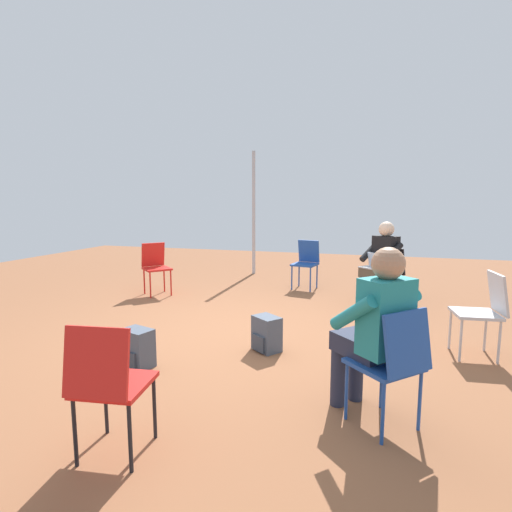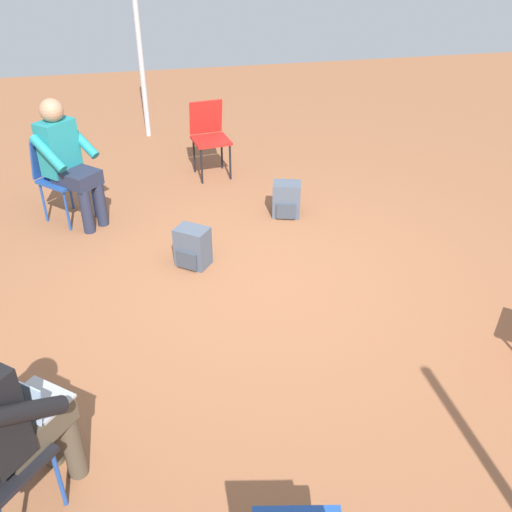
{
  "view_description": "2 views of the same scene",
  "coord_description": "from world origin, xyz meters",
  "px_view_note": "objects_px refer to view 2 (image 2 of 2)",
  "views": [
    {
      "loc": [
        -1.55,
        4.24,
        1.54
      ],
      "look_at": [
        -0.25,
        -0.09,
        0.91
      ],
      "focal_mm": 28.0,
      "sensor_mm": 36.0,
      "label": 1
    },
    {
      "loc": [
        -0.85,
        -3.91,
        2.76
      ],
      "look_at": [
        -0.12,
        -0.4,
        0.52
      ],
      "focal_mm": 40.0,
      "sensor_mm": 36.0,
      "label": 2
    }
  ],
  "objects_px": {
    "chair_north": "(209,133)",
    "backpack_by_empty_chair": "(193,249)",
    "person_with_laptop": "(3,412)",
    "person_in_teal": "(67,157)",
    "backpack_near_laptop_user": "(287,201)",
    "chair_northwest": "(59,172)"
  },
  "relations": [
    {
      "from": "person_with_laptop",
      "to": "backpack_near_laptop_user",
      "type": "bearing_deg",
      "value": 93.35
    },
    {
      "from": "person_with_laptop",
      "to": "person_in_teal",
      "type": "height_order",
      "value": "same"
    },
    {
      "from": "person_with_laptop",
      "to": "person_in_teal",
      "type": "bearing_deg",
      "value": 128.54
    },
    {
      "from": "person_with_laptop",
      "to": "backpack_near_laptop_user",
      "type": "distance_m",
      "value": 3.69
    },
    {
      "from": "person_with_laptop",
      "to": "backpack_by_empty_chair",
      "type": "xyz_separation_m",
      "value": [
        1.13,
        2.2,
        -0.53
      ]
    },
    {
      "from": "backpack_by_empty_chair",
      "to": "person_with_laptop",
      "type": "bearing_deg",
      "value": -117.1
    },
    {
      "from": "chair_north",
      "to": "person_with_laptop",
      "type": "xyz_separation_m",
      "value": [
        -1.55,
        -4.16,
        0.2
      ]
    },
    {
      "from": "chair_north",
      "to": "person_in_teal",
      "type": "distance_m",
      "value": 1.76
    },
    {
      "from": "backpack_by_empty_chair",
      "to": "person_in_teal",
      "type": "bearing_deg",
      "value": 135.36
    },
    {
      "from": "chair_north",
      "to": "backpack_near_laptop_user",
      "type": "distance_m",
      "value": 1.41
    },
    {
      "from": "chair_north",
      "to": "backpack_near_laptop_user",
      "type": "xyz_separation_m",
      "value": [
        0.61,
        -1.22,
        -0.34
      ]
    },
    {
      "from": "person_with_laptop",
      "to": "chair_northwest",
      "type": "bearing_deg",
      "value": 130.6
    },
    {
      "from": "backpack_near_laptop_user",
      "to": "chair_northwest",
      "type": "bearing_deg",
      "value": 169.32
    },
    {
      "from": "person_with_laptop",
      "to": "backpack_near_laptop_user",
      "type": "height_order",
      "value": "person_with_laptop"
    },
    {
      "from": "chair_north",
      "to": "backpack_by_empty_chair",
      "type": "xyz_separation_m",
      "value": [
        -0.43,
        -1.96,
        -0.34
      ]
    },
    {
      "from": "chair_northwest",
      "to": "backpack_near_laptop_user",
      "type": "height_order",
      "value": "chair_northwest"
    },
    {
      "from": "chair_north",
      "to": "person_with_laptop",
      "type": "relative_size",
      "value": 0.69
    },
    {
      "from": "person_in_teal",
      "to": "backpack_near_laptop_user",
      "type": "bearing_deg",
      "value": 126.57
    },
    {
      "from": "chair_northwest",
      "to": "person_with_laptop",
      "type": "distance_m",
      "value": 3.37
    },
    {
      "from": "chair_north",
      "to": "backpack_by_empty_chair",
      "type": "relative_size",
      "value": 2.36
    },
    {
      "from": "person_in_teal",
      "to": "backpack_by_empty_chair",
      "type": "xyz_separation_m",
      "value": [
        1.06,
        -1.04,
        -0.54
      ]
    },
    {
      "from": "chair_north",
      "to": "backpack_by_empty_chair",
      "type": "bearing_deg",
      "value": 69.92
    }
  ]
}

